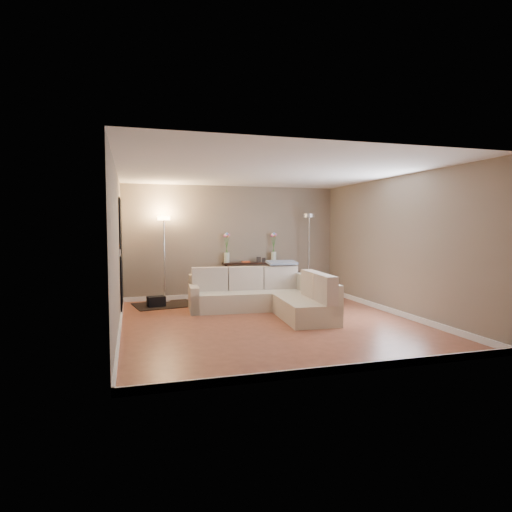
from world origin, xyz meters
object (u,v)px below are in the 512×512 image
object	(u,v)px
floor_lamp_lit	(164,242)
console_table	(247,277)
floor_lamp_unlit	(309,238)
sectional_sofa	(269,296)

from	to	relation	value
floor_lamp_lit	console_table	bearing A→B (deg)	4.59
floor_lamp_lit	floor_lamp_unlit	xyz separation A→B (m)	(3.36, -0.13, 0.05)
sectional_sofa	console_table	bearing A→B (deg)	88.27
floor_lamp_unlit	floor_lamp_lit	bearing A→B (deg)	177.81
floor_lamp_unlit	sectional_sofa	bearing A→B (deg)	-134.10
floor_lamp_lit	floor_lamp_unlit	world-z (taller)	floor_lamp_unlit
console_table	floor_lamp_lit	size ratio (longest dim) A/B	0.72
console_table	floor_lamp_unlit	size ratio (longest dim) A/B	0.69
sectional_sofa	console_table	xyz separation A→B (m)	(0.06, 1.83, 0.15)
sectional_sofa	floor_lamp_unlit	world-z (taller)	floor_lamp_unlit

